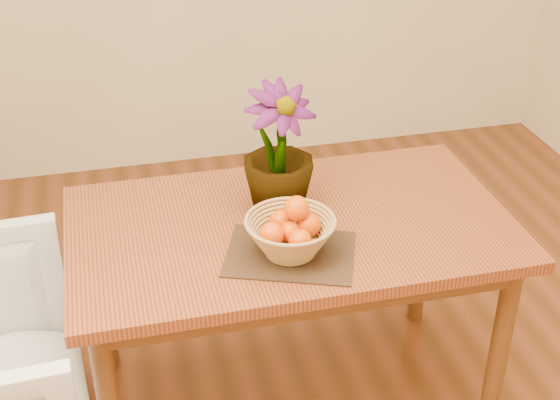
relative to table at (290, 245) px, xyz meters
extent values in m
cube|color=brown|center=(0.00, 0.00, 0.07)|extent=(1.40, 0.80, 0.04)
cube|color=#542F13|center=(0.00, 0.00, 0.01)|extent=(1.28, 0.68, 0.08)
cylinder|color=#542F13|center=(0.62, -0.32, -0.31)|extent=(0.06, 0.06, 0.71)
cylinder|color=#542F13|center=(-0.62, 0.32, -0.31)|extent=(0.06, 0.06, 0.71)
cylinder|color=#542F13|center=(0.62, 0.32, -0.31)|extent=(0.06, 0.06, 0.71)
cube|color=#352113|center=(-0.05, -0.18, 0.09)|extent=(0.45, 0.40, 0.01)
cylinder|color=#B2834A|center=(-0.05, -0.18, 0.10)|extent=(0.14, 0.14, 0.01)
sphere|color=#E55A03|center=(-0.05, -0.18, 0.17)|extent=(0.06, 0.06, 0.06)
sphere|color=#E55A03|center=(0.01, -0.16, 0.18)|extent=(0.07, 0.07, 0.07)
sphere|color=#E55A03|center=(-0.06, -0.12, 0.17)|extent=(0.07, 0.07, 0.07)
sphere|color=#E55A03|center=(-0.11, -0.19, 0.18)|extent=(0.07, 0.07, 0.07)
sphere|color=#E55A03|center=(-0.03, -0.24, 0.17)|extent=(0.07, 0.07, 0.07)
sphere|color=#E55A03|center=(-0.02, -0.16, 0.24)|extent=(0.07, 0.07, 0.07)
imported|color=#164213|center=(-0.01, 0.10, 0.30)|extent=(0.29, 0.29, 0.42)
camera|label=1|loc=(-0.53, -2.02, 1.40)|focal=50.00mm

